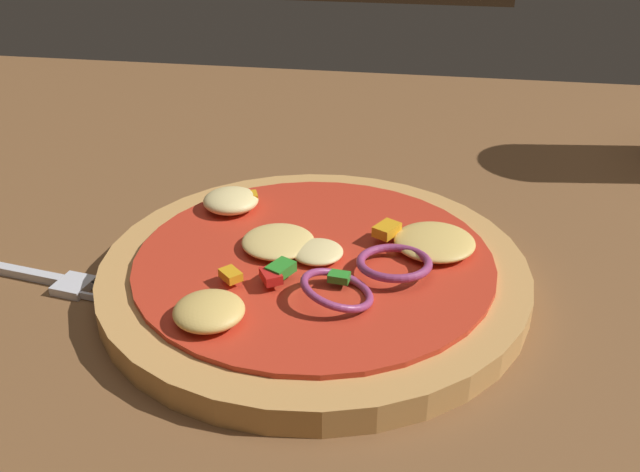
{
  "coord_description": "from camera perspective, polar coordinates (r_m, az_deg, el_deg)",
  "views": [
    {
      "loc": [
        0.08,
        -0.3,
        0.25
      ],
      "look_at": [
        0.03,
        0.05,
        0.05
      ],
      "focal_mm": 39.63,
      "sensor_mm": 36.0,
      "label": 1
    }
  ],
  "objects": [
    {
      "name": "dining_table",
      "position": [
        0.39,
        -5.22,
        -7.62
      ],
      "size": [
        1.32,
        0.89,
        0.03
      ],
      "color": "brown",
      "rests_on": "ground"
    },
    {
      "name": "pizza",
      "position": [
        0.39,
        -0.48,
        -2.75
      ],
      "size": [
        0.23,
        0.23,
        0.03
      ],
      "color": "tan",
      "rests_on": "dining_table"
    },
    {
      "name": "fork",
      "position": [
        0.44,
        -23.63,
        -2.6
      ],
      "size": [
        0.18,
        0.04,
        0.01
      ],
      "color": "silver",
      "rests_on": "dining_table"
    }
  ]
}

